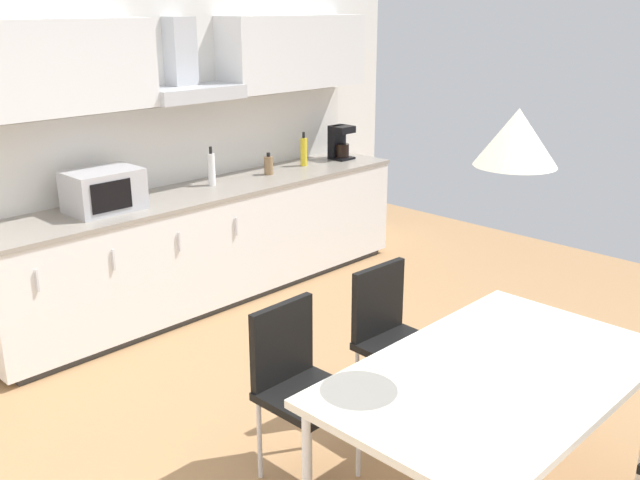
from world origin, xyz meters
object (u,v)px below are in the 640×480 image
object	(u,v)px
chair_far_left	(297,375)
bottle_yellow	(304,151)
coffee_maker	(340,142)
pendant_lamp	(517,137)
bottle_brown	(269,165)
microwave	(104,190)
bottle_white	(211,169)
chair_far_right	(391,328)
dining_table	(496,379)

from	to	relation	value
chair_far_left	bottle_yellow	bearing A→B (deg)	44.87
coffee_maker	pendant_lamp	bearing A→B (deg)	-126.84
bottle_yellow	bottle_brown	bearing A→B (deg)	-175.63
bottle_brown	chair_far_left	size ratio (longest dim) A/B	0.21
microwave	bottle_brown	size ratio (longest dim) A/B	2.65
bottle_white	chair_far_right	world-z (taller)	bottle_white
dining_table	pendant_lamp	xyz separation A→B (m)	(0.00, 0.00, 1.03)
bottle_brown	coffee_maker	bearing A→B (deg)	0.76
bottle_yellow	dining_table	xyz separation A→B (m)	(-1.79, -2.99, -0.31)
bottle_yellow	microwave	bearing A→B (deg)	-178.57
microwave	pendant_lamp	bearing A→B (deg)	-87.35
bottle_white	pendant_lamp	xyz separation A→B (m)	(-0.81, -3.00, 0.72)
microwave	bottle_brown	distance (m)	1.50
chair_far_left	pendant_lamp	size ratio (longest dim) A/B	2.72
dining_table	bottle_white	bearing A→B (deg)	74.94
dining_table	microwave	bearing A→B (deg)	92.65
coffee_maker	pendant_lamp	xyz separation A→B (m)	(-2.23, -2.97, 0.70)
bottle_yellow	bottle_brown	xyz separation A→B (m)	(-0.44, -0.03, -0.05)
coffee_maker	pendant_lamp	distance (m)	3.78
bottle_white	chair_far_right	xyz separation A→B (m)	(-0.45, -2.14, -0.48)
microwave	chair_far_left	distance (m)	2.16
bottle_yellow	pendant_lamp	bearing A→B (deg)	-120.95
dining_table	chair_far_right	size ratio (longest dim) A/B	1.81
dining_table	bottle_yellow	bearing A→B (deg)	59.05
coffee_maker	chair_far_right	size ratio (longest dim) A/B	0.34
dining_table	bottle_brown	bearing A→B (deg)	65.34
coffee_maker	bottle_white	world-z (taller)	bottle_white
bottle_white	pendant_lamp	world-z (taller)	pendant_lamp
coffee_maker	microwave	bearing A→B (deg)	-179.36
coffee_maker	bottle_yellow	xyz separation A→B (m)	(-0.43, 0.02, -0.02)
bottle_yellow	pendant_lamp	world-z (taller)	pendant_lamp
bottle_yellow	chair_far_right	xyz separation A→B (m)	(-1.44, -2.14, -0.48)
coffee_maker	bottle_yellow	bearing A→B (deg)	177.11
microwave	chair_far_left	xyz separation A→B (m)	(-0.22, -2.09, -0.49)
bottle_brown	dining_table	bearing A→B (deg)	-114.66
coffee_maker	chair_far_left	size ratio (longest dim) A/B	0.34
chair_far_right	bottle_white	bearing A→B (deg)	78.19
microwave	chair_far_right	xyz separation A→B (m)	(0.49, -2.09, -0.49)
chair_far_left	bottle_brown	bearing A→B (deg)	50.87
dining_table	pendant_lamp	size ratio (longest dim) A/B	4.93
coffee_maker	bottle_brown	bearing A→B (deg)	-179.24
bottle_brown	bottle_white	distance (m)	0.56
microwave	coffee_maker	size ratio (longest dim) A/B	1.60
pendant_lamp	chair_far_right	bearing A→B (deg)	67.22
bottle_brown	chair_far_right	distance (m)	2.37
bottle_brown	chair_far_right	xyz separation A→B (m)	(-1.00, -2.11, -0.43)
bottle_yellow	dining_table	bearing A→B (deg)	-120.95
coffee_maker	bottle_brown	size ratio (longest dim) A/B	1.66
bottle_yellow	coffee_maker	bearing A→B (deg)	-2.89
bottle_yellow	bottle_white	xyz separation A→B (m)	(-0.99, 0.00, 0.00)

